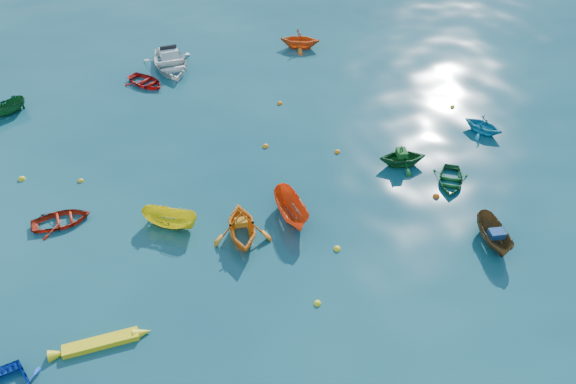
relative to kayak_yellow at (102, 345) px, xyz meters
name	(u,v)px	position (x,y,z in m)	size (l,w,h in m)	color
ground	(331,265)	(10.15, 0.29, 0.00)	(160.00, 160.00, 0.00)	#093545
sampan_brown_mid	(492,242)	(17.71, -1.34, 0.00)	(1.07, 2.85, 1.10)	brown
dinghy_orange_w	(242,238)	(7.04, 3.45, 0.00)	(2.76, 3.21, 1.69)	orange
sampan_yellow_mid	(172,226)	(4.15, 5.56, 0.00)	(1.07, 2.85, 1.10)	yellow
dinghy_green_e	(450,183)	(18.52, 3.12, 0.00)	(1.87, 2.62, 0.54)	#125123
dinghy_cyan_se	(481,132)	(23.04, 6.35, 0.00)	(1.99, 2.31, 1.22)	teal
dinghy_red_nw	(62,223)	(-0.70, 7.83, 0.00)	(1.98, 2.76, 0.57)	#AB220E
sampan_orange_n	(292,218)	(9.74, 3.86, 0.00)	(1.21, 3.22, 1.25)	#E64C15
dinghy_green_n	(401,165)	(16.97, 5.43, 0.00)	(2.21, 2.56, 1.35)	#135222
dinghy_red_far	(146,84)	(5.88, 19.74, 0.00)	(2.06, 2.88, 0.60)	#B4120F
dinghy_orange_far	(300,48)	(17.59, 20.77, 0.00)	(2.50, 2.90, 1.53)	#E05915
sampan_green_far	(7,115)	(-2.90, 19.29, 0.00)	(1.02, 2.70, 1.04)	#10471F
kayak_yellow	(102,345)	(0.00, 0.00, 0.00)	(0.52, 3.59, 0.35)	yellow
motorboat_white	(171,68)	(7.97, 21.36, 0.00)	(3.41, 4.76, 1.59)	silver
tarp_blue_a	(497,234)	(17.67, -1.49, 0.72)	(0.68, 0.52, 0.33)	navy
tarp_orange_a	(241,222)	(7.05, 3.50, 0.98)	(0.57, 0.43, 0.28)	#B26C12
tarp_green_b	(402,153)	(16.87, 5.45, 0.84)	(0.68, 0.52, 0.33)	#134F19
buoy_ye_a	(317,304)	(8.66, -1.45, 0.00)	(0.31, 0.31, 0.31)	yellow
buoy_or_b	(436,197)	(17.20, 2.44, 0.00)	(0.35, 0.35, 0.35)	#D24D0B
buoy_ye_b	(22,179)	(-2.34, 12.17, 0.00)	(0.38, 0.38, 0.38)	yellow
buoy_or_c	(266,147)	(10.70, 9.94, 0.00)	(0.35, 0.35, 0.35)	orange
buoy_ye_c	(337,249)	(10.84, 1.07, 0.00)	(0.34, 0.34, 0.34)	yellow
buoy_or_d	(337,152)	(14.25, 7.86, 0.00)	(0.33, 0.33, 0.33)	orange
buoy_ye_d	(81,181)	(0.53, 10.80, 0.00)	(0.30, 0.30, 0.30)	gold
buoy_or_e	(280,104)	(13.21, 13.97, 0.00)	(0.34, 0.34, 0.34)	orange
buoy_ye_e	(452,107)	(23.10, 9.36, 0.00)	(0.33, 0.33, 0.33)	yellow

